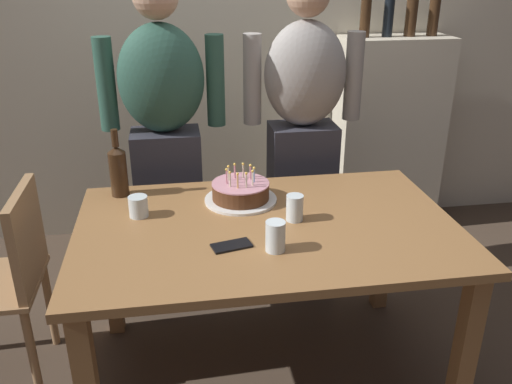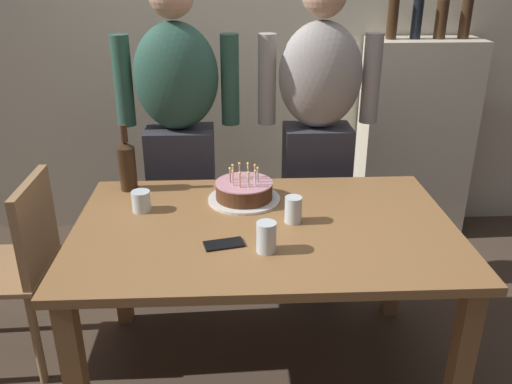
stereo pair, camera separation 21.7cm
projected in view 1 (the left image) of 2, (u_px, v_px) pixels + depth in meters
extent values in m
plane|color=#47382B|center=(266.00, 371.00, 2.42)|extent=(10.00, 10.00, 0.00)
cube|color=beige|center=(224.00, 30.00, 3.31)|extent=(5.20, 0.10, 2.60)
cube|color=olive|center=(267.00, 228.00, 2.13)|extent=(1.50, 0.96, 0.03)
cube|color=olive|center=(465.00, 353.00, 2.01)|extent=(0.07, 0.07, 0.70)
cube|color=olive|center=(111.00, 268.00, 2.56)|extent=(0.07, 0.07, 0.70)
cube|color=olive|center=(383.00, 246.00, 2.75)|extent=(0.07, 0.07, 0.70)
cylinder|color=white|center=(241.00, 200.00, 2.33)|extent=(0.31, 0.31, 0.01)
cylinder|color=#512D19|center=(241.00, 191.00, 2.31)|extent=(0.24, 0.24, 0.07)
cylinder|color=#D18E9E|center=(241.00, 183.00, 2.30)|extent=(0.25, 0.25, 0.01)
cylinder|color=pink|center=(235.00, 172.00, 2.33)|extent=(0.01, 0.01, 0.06)
sphere|color=#F9C64C|center=(235.00, 164.00, 2.32)|extent=(0.01, 0.01, 0.01)
cylinder|color=beige|center=(228.00, 174.00, 2.31)|extent=(0.01, 0.01, 0.06)
sphere|color=#F9C64C|center=(228.00, 166.00, 2.30)|extent=(0.01, 0.01, 0.01)
cylinder|color=pink|center=(227.00, 177.00, 2.28)|extent=(0.01, 0.01, 0.06)
sphere|color=#F9C64C|center=(226.00, 169.00, 2.26)|extent=(0.01, 0.01, 0.01)
cylinder|color=beige|center=(230.00, 180.00, 2.25)|extent=(0.01, 0.01, 0.06)
sphere|color=#F9C64C|center=(230.00, 172.00, 2.23)|extent=(0.01, 0.01, 0.01)
cylinder|color=#EAB266|center=(238.00, 182.00, 2.23)|extent=(0.01, 0.01, 0.06)
sphere|color=#F9C64C|center=(238.00, 174.00, 2.22)|extent=(0.01, 0.01, 0.01)
cylinder|color=beige|center=(246.00, 181.00, 2.24)|extent=(0.01, 0.01, 0.06)
sphere|color=#F9C64C|center=(246.00, 173.00, 2.22)|extent=(0.01, 0.01, 0.01)
cylinder|color=beige|center=(253.00, 179.00, 2.26)|extent=(0.01, 0.01, 0.06)
sphere|color=#F9C64C|center=(253.00, 171.00, 2.25)|extent=(0.01, 0.01, 0.01)
cylinder|color=#93B7DB|center=(254.00, 176.00, 2.29)|extent=(0.01, 0.01, 0.06)
sphere|color=#F9C64C|center=(254.00, 168.00, 2.28)|extent=(0.01, 0.01, 0.01)
cylinder|color=pink|center=(250.00, 173.00, 2.32)|extent=(0.01, 0.01, 0.06)
sphere|color=#F9C64C|center=(250.00, 165.00, 2.31)|extent=(0.01, 0.01, 0.01)
cylinder|color=beige|center=(243.00, 172.00, 2.34)|extent=(0.01, 0.01, 0.06)
sphere|color=#F9C64C|center=(243.00, 164.00, 2.32)|extent=(0.01, 0.01, 0.01)
cylinder|color=silver|center=(275.00, 236.00, 1.92)|extent=(0.07, 0.07, 0.11)
cylinder|color=silver|center=(138.00, 206.00, 2.18)|extent=(0.08, 0.08, 0.09)
cylinder|color=silver|center=(295.00, 208.00, 2.14)|extent=(0.07, 0.07, 0.11)
cylinder|color=#382314|center=(119.00, 174.00, 2.35)|extent=(0.08, 0.08, 0.20)
cone|color=#382314|center=(116.00, 150.00, 2.30)|extent=(0.08, 0.08, 0.03)
cylinder|color=#382314|center=(115.00, 138.00, 2.28)|extent=(0.03, 0.03, 0.08)
cube|color=black|center=(232.00, 246.00, 1.96)|extent=(0.16, 0.10, 0.01)
cube|color=#33333D|center=(171.00, 215.00, 2.84)|extent=(0.34, 0.23, 0.92)
ellipsoid|color=#2D5647|center=(161.00, 79.00, 2.55)|extent=(0.41, 0.27, 0.52)
cylinder|color=#2D5647|center=(215.00, 81.00, 2.63)|extent=(0.09, 0.09, 0.44)
cylinder|color=#2D5647|center=(106.00, 85.00, 2.55)|extent=(0.09, 0.09, 0.44)
cube|color=#33333D|center=(300.00, 206.00, 2.94)|extent=(0.34, 0.23, 0.92)
ellipsoid|color=#9E9993|center=(305.00, 74.00, 2.65)|extent=(0.41, 0.27, 0.52)
cylinder|color=#9E9993|center=(354.00, 76.00, 2.73)|extent=(0.09, 0.09, 0.44)
cylinder|color=#9E9993|center=(252.00, 80.00, 2.65)|extent=(0.09, 0.09, 0.44)
cube|color=#A37A51|center=(27.00, 237.00, 2.17)|extent=(0.04, 0.40, 0.40)
cylinder|color=#A37A51|center=(50.00, 304.00, 2.51)|extent=(0.04, 0.04, 0.45)
cylinder|color=#A37A51|center=(33.00, 355.00, 2.18)|extent=(0.04, 0.04, 0.45)
cube|color=beige|center=(388.00, 136.00, 3.52)|extent=(0.68, 0.30, 1.27)
cylinder|color=#382314|center=(366.00, 15.00, 3.19)|extent=(0.06, 0.06, 0.26)
cylinder|color=black|center=(388.00, 17.00, 3.21)|extent=(0.06, 0.06, 0.23)
cylinder|color=#382314|center=(411.00, 18.00, 3.23)|extent=(0.07, 0.07, 0.22)
cylinder|color=#382314|center=(434.00, 11.00, 3.24)|extent=(0.07, 0.07, 0.30)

